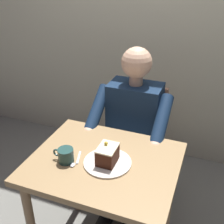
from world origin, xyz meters
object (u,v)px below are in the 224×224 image
at_px(chair, 137,138).
at_px(dessert_spoon, 76,161).
at_px(cake_slice, 107,154).
at_px(seated_person, 131,133).
at_px(coffee_cup, 66,155).
at_px(dining_table, 104,178).

relative_size(chair, dessert_spoon, 6.26).
xyz_separation_m(chair, cake_slice, (-0.03, 0.68, 0.33)).
xyz_separation_m(seated_person, coffee_cup, (0.19, 0.57, 0.16)).
distance_m(coffee_cup, dessert_spoon, 0.06).
bearing_deg(chair, dining_table, 90.00).
bearing_deg(coffee_cup, dining_table, -156.79).
bearing_deg(dining_table, seated_person, -90.00).
height_order(seated_person, coffee_cup, seated_person).
bearing_deg(coffee_cup, chair, -104.28).
xyz_separation_m(dining_table, cake_slice, (-0.03, 0.02, 0.18)).
bearing_deg(cake_slice, chair, -87.74).
bearing_deg(coffee_cup, seated_person, -108.32).
bearing_deg(seated_person, dessert_spoon, 76.13).
height_order(chair, seated_person, seated_person).
height_order(dining_table, chair, chair).
distance_m(chair, seated_person, 0.23).
bearing_deg(cake_slice, dessert_spoon, 17.67).
height_order(chair, coffee_cup, chair).
relative_size(cake_slice, coffee_cup, 1.05).
bearing_deg(cake_slice, dining_table, -31.60).
xyz_separation_m(chair, seated_person, (-0.00, 0.17, 0.15)).
xyz_separation_m(cake_slice, coffee_cup, (0.22, 0.06, -0.02)).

